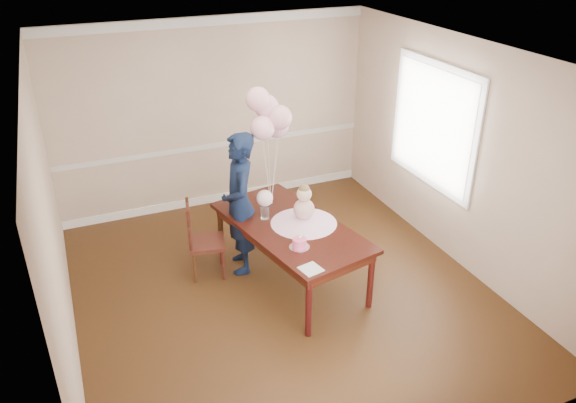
{
  "coord_description": "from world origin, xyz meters",
  "views": [
    {
      "loc": [
        -1.99,
        -4.88,
        3.88
      ],
      "look_at": [
        0.15,
        0.19,
        1.05
      ],
      "focal_mm": 35.0,
      "sensor_mm": 36.0,
      "label": 1
    }
  ],
  "objects_px": {
    "dining_table_top": "(291,227)",
    "woman": "(240,204)",
    "dining_chair_seat": "(207,243)",
    "birthday_cake": "(299,243)"
  },
  "relations": [
    {
      "from": "dining_table_top",
      "to": "woman",
      "type": "xyz_separation_m",
      "value": [
        -0.44,
        0.48,
        0.15
      ]
    },
    {
      "from": "dining_chair_seat",
      "to": "birthday_cake",
      "type": "bearing_deg",
      "value": -40.92
    },
    {
      "from": "dining_table_top",
      "to": "woman",
      "type": "relative_size",
      "value": 1.14
    },
    {
      "from": "dining_table_top",
      "to": "dining_chair_seat",
      "type": "distance_m",
      "value": 1.04
    },
    {
      "from": "dining_chair_seat",
      "to": "woman",
      "type": "distance_m",
      "value": 0.61
    },
    {
      "from": "dining_table_top",
      "to": "woman",
      "type": "height_order",
      "value": "woman"
    },
    {
      "from": "birthday_cake",
      "to": "woman",
      "type": "height_order",
      "value": "woman"
    },
    {
      "from": "birthday_cake",
      "to": "dining_chair_seat",
      "type": "relative_size",
      "value": 0.36
    },
    {
      "from": "woman",
      "to": "dining_chair_seat",
      "type": "bearing_deg",
      "value": -82.68
    },
    {
      "from": "dining_chair_seat",
      "to": "woman",
      "type": "relative_size",
      "value": 0.24
    }
  ]
}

